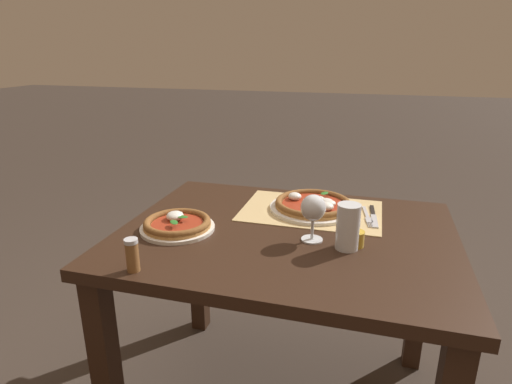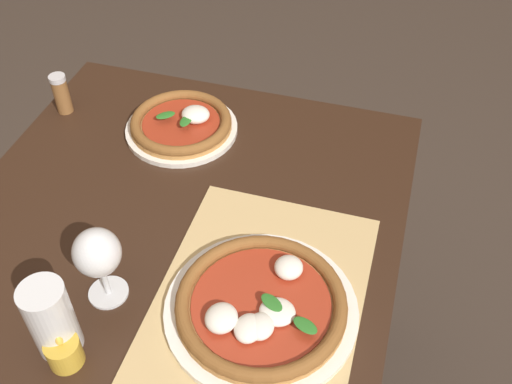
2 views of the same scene
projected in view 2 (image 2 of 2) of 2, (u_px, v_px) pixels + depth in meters
The scene contains 8 objects.
dining_table at pixel (163, 296), 1.18m from camera, with size 1.12×0.87×0.74m.
paper_placemat at pixel (256, 308), 1.02m from camera, with size 0.52×0.35×0.00m, color tan.
pizza_near at pixel (261, 306), 1.00m from camera, with size 0.33×0.33×0.05m.
pizza_far at pixel (182, 124), 1.35m from camera, with size 0.25×0.25×0.05m.
wine_glass at pixel (98, 255), 0.97m from camera, with size 0.08×0.08×0.16m.
pint_glass at pixel (52, 320), 0.93m from camera, with size 0.07×0.07×0.15m.
votive_candle at pixel (64, 353), 0.94m from camera, with size 0.06×0.06×0.07m.
pepper_shaker at pixel (61, 94), 1.38m from camera, with size 0.04×0.04×0.10m.
Camera 2 is at (-0.61, -0.37, 1.60)m, focal length 42.00 mm.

